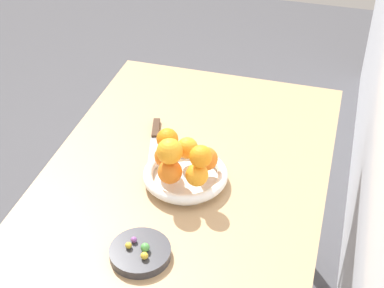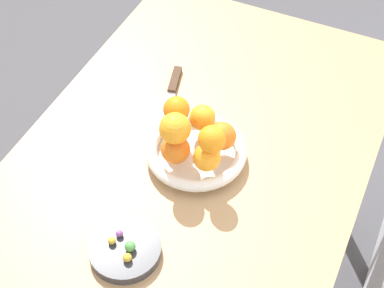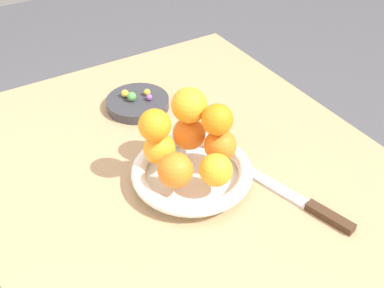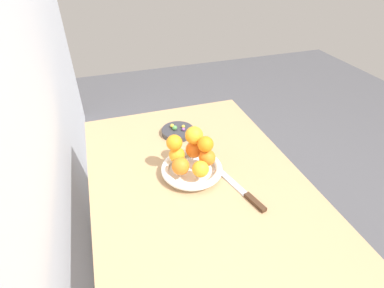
# 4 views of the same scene
# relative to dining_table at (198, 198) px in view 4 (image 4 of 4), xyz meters

# --- Properties ---
(dining_table) EXTENTS (1.10, 0.76, 0.74)m
(dining_table) POSITION_rel_dining_table_xyz_m (0.00, 0.00, 0.00)
(dining_table) COLOR tan
(dining_table) RESTS_ON ground_plane
(fruit_bowl) EXTENTS (0.23, 0.23, 0.04)m
(fruit_bowl) POSITION_rel_dining_table_xyz_m (0.04, 0.01, 0.11)
(fruit_bowl) COLOR white
(fruit_bowl) RESTS_ON dining_table
(candy_dish) EXTENTS (0.14, 0.14, 0.02)m
(candy_dish) POSITION_rel_dining_table_xyz_m (0.32, -0.01, 0.10)
(candy_dish) COLOR #333338
(candy_dish) RESTS_ON dining_table
(orange_0) EXTENTS (0.06, 0.06, 0.06)m
(orange_0) POSITION_rel_dining_table_xyz_m (0.09, -0.01, 0.16)
(orange_0) COLOR orange
(orange_0) RESTS_ON fruit_bowl
(orange_1) EXTENTS (0.06, 0.06, 0.06)m
(orange_1) POSITION_rel_dining_table_xyz_m (0.08, 0.06, 0.16)
(orange_1) COLOR orange
(orange_1) RESTS_ON fruit_bowl
(orange_2) EXTENTS (0.06, 0.06, 0.06)m
(orange_2) POSITION_rel_dining_table_xyz_m (0.01, 0.06, 0.16)
(orange_2) COLOR orange
(orange_2) RESTS_ON fruit_bowl
(orange_3) EXTENTS (0.06, 0.06, 0.06)m
(orange_3) POSITION_rel_dining_table_xyz_m (-0.02, 0.00, 0.16)
(orange_3) COLOR orange
(orange_3) RESTS_ON fruit_bowl
(orange_4) EXTENTS (0.06, 0.06, 0.06)m
(orange_4) POSITION_rel_dining_table_xyz_m (0.03, -0.04, 0.16)
(orange_4) COLOR orange
(orange_4) RESTS_ON fruit_bowl
(orange_5) EXTENTS (0.06, 0.06, 0.06)m
(orange_5) POSITION_rel_dining_table_xyz_m (0.04, -0.04, 0.22)
(orange_5) COLOR orange
(orange_5) RESTS_ON orange_4
(orange_6) EXTENTS (0.06, 0.06, 0.06)m
(orange_6) POSITION_rel_dining_table_xyz_m (0.08, 0.06, 0.22)
(orange_6) COLOR orange
(orange_6) RESTS_ON orange_1
(orange_7) EXTENTS (0.07, 0.07, 0.07)m
(orange_7) POSITION_rel_dining_table_xyz_m (0.09, -0.01, 0.22)
(orange_7) COLOR orange
(orange_7) RESTS_ON orange_0
(candy_ball_0) EXTENTS (0.02, 0.02, 0.02)m
(candy_ball_0) POSITION_rel_dining_table_xyz_m (0.32, -0.00, 0.12)
(candy_ball_0) COLOR #4C9947
(candy_ball_0) RESTS_ON candy_dish
(candy_ball_1) EXTENTS (0.02, 0.02, 0.02)m
(candy_ball_1) POSITION_rel_dining_table_xyz_m (0.32, -0.04, 0.12)
(candy_ball_1) COLOR gold
(candy_ball_1) RESTS_ON candy_dish
(candy_ball_2) EXTENTS (0.01, 0.01, 0.01)m
(candy_ball_2) POSITION_rel_dining_table_xyz_m (0.30, -0.03, 0.12)
(candy_ball_2) COLOR #8C4C99
(candy_ball_2) RESTS_ON candy_dish
(candy_ball_3) EXTENTS (0.02, 0.02, 0.02)m
(candy_ball_3) POSITION_rel_dining_table_xyz_m (0.34, 0.01, 0.12)
(candy_ball_3) COLOR gold
(candy_ball_3) RESTS_ON candy_dish
(knife) EXTENTS (0.26, 0.09, 0.01)m
(knife) POSITION_rel_dining_table_xyz_m (-0.11, -0.13, 0.09)
(knife) COLOR #3F2819
(knife) RESTS_ON dining_table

